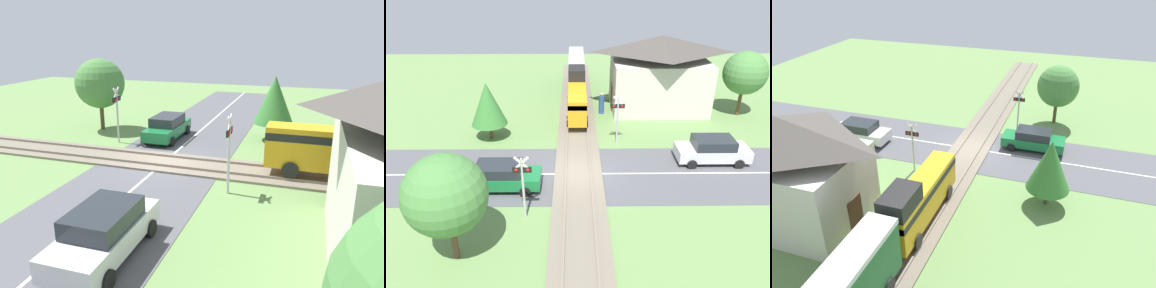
{
  "view_description": "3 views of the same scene",
  "coord_description": "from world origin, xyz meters",
  "views": [
    {
      "loc": [
        17.17,
        7.07,
        6.71
      ],
      "look_at": [
        0.0,
        1.58,
        1.2
      ],
      "focal_mm": 35.0,
      "sensor_mm": 36.0,
      "label": 1
    },
    {
      "loc": [
        -0.23,
        -18.95,
        11.64
      ],
      "look_at": [
        0.0,
        1.58,
        1.2
      ],
      "focal_mm": 35.0,
      "sensor_mm": 36.0,
      "label": 2
    },
    {
      "loc": [
        -7.13,
        23.2,
        13.19
      ],
      "look_at": [
        0.0,
        1.58,
        1.2
      ],
      "focal_mm": 35.0,
      "sensor_mm": 36.0,
      "label": 3
    }
  ],
  "objects": [
    {
      "name": "ground_plane",
      "position": [
        0.0,
        0.0,
        0.0
      ],
      "size": [
        60.0,
        60.0,
        0.0
      ],
      "primitive_type": "plane",
      "color": "#66894C"
    },
    {
      "name": "car_far_side",
      "position": [
        8.33,
        1.44,
        0.84
      ],
      "size": [
        4.42,
        1.97,
        1.61
      ],
      "color": "silver",
      "rests_on": "ground_plane"
    },
    {
      "name": "station_building",
      "position": [
        6.7,
        10.46,
        2.96
      ],
      "size": [
        8.18,
        5.32,
        6.06
      ],
      "color": "beige",
      "rests_on": "ground_plane"
    },
    {
      "name": "car_near_crossing",
      "position": [
        -4.33,
        -1.44,
        0.8
      ],
      "size": [
        4.48,
        1.89,
        1.54
      ],
      "color": "#197038",
      "rests_on": "ground_plane"
    },
    {
      "name": "road_surface",
      "position": [
        0.0,
        0.0,
        0.01
      ],
      "size": [
        48.0,
        6.4,
        0.02
      ],
      "color": "#515156",
      "rests_on": "ground_plane"
    },
    {
      "name": "tree_beyond_track",
      "position": [
        -5.3,
        -6.73,
        3.2
      ],
      "size": [
        3.36,
        3.36,
        4.89
      ],
      "color": "brown",
      "rests_on": "ground_plane"
    },
    {
      "name": "crossing_signal_east_approach",
      "position": [
        2.66,
        4.04,
        2.19
      ],
      "size": [
        0.9,
        0.18,
        3.44
      ],
      "color": "#B7B7B7",
      "rests_on": "ground_plane"
    },
    {
      "name": "track_bed",
      "position": [
        0.0,
        0.0,
        0.07
      ],
      "size": [
        2.8,
        48.0,
        0.24
      ],
      "color": "#756B5B",
      "rests_on": "ground_plane"
    },
    {
      "name": "train",
      "position": [
        0.0,
        12.53,
        1.86
      ],
      "size": [
        1.58,
        14.14,
        3.18
      ],
      "color": "gold",
      "rests_on": "track_bed"
    },
    {
      "name": "pedestrian_by_station",
      "position": [
        1.99,
        9.52,
        0.8
      ],
      "size": [
        0.44,
        0.44,
        1.76
      ],
      "color": "#2D4C8E",
      "rests_on": "ground_plane"
    },
    {
      "name": "crossing_signal_west_approach",
      "position": [
        -2.66,
        -4.04,
        2.19
      ],
      "size": [
        0.9,
        0.18,
        3.44
      ],
      "color": "#B7B7B7",
      "rests_on": "ground_plane"
    },
    {
      "name": "tree_roadside_hedge",
      "position": [
        -6.1,
        4.97,
        2.57
      ],
      "size": [
        2.46,
        2.46,
        4.05
      ],
      "color": "brown",
      "rests_on": "ground_plane"
    }
  ]
}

